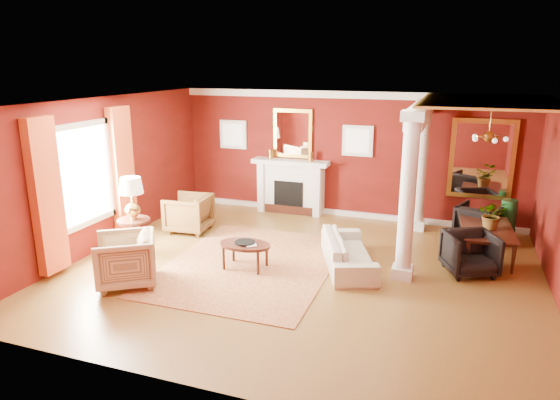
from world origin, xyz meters
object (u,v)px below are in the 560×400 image
at_px(armchair_stripe, 125,257).
at_px(side_table, 132,203).
at_px(sofa, 348,247).
at_px(coffee_table, 245,246).
at_px(dining_table, 488,234).
at_px(armchair_leopard, 189,211).

relative_size(armchair_stripe, side_table, 0.62).
bearing_deg(sofa, coffee_table, 91.10).
distance_m(armchair_stripe, dining_table, 6.49).
distance_m(side_table, dining_table, 6.62).
bearing_deg(armchair_stripe, dining_table, 86.71).
relative_size(armchair_leopard, armchair_stripe, 0.94).
distance_m(coffee_table, dining_table, 4.51).
height_order(sofa, coffee_table, sofa).
xyz_separation_m(coffee_table, side_table, (-2.22, -0.08, 0.59)).
bearing_deg(dining_table, side_table, 104.92).
height_order(coffee_table, dining_table, dining_table).
distance_m(armchair_stripe, side_table, 1.44).
xyz_separation_m(armchair_stripe, coffee_table, (1.57, 1.25, -0.05)).
xyz_separation_m(sofa, armchair_stripe, (-3.26, -1.93, 0.09)).
bearing_deg(sofa, side_table, 80.13).
relative_size(sofa, armchair_leopard, 2.20).
relative_size(sofa, side_table, 1.29).
height_order(sofa, side_table, side_table).
xyz_separation_m(armchair_leopard, armchair_stripe, (0.38, -2.71, 0.03)).
bearing_deg(coffee_table, armchair_leopard, 143.20).
bearing_deg(armchair_leopard, coffee_table, 48.25).
xyz_separation_m(armchair_stripe, side_table, (-0.65, 1.17, 0.54)).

